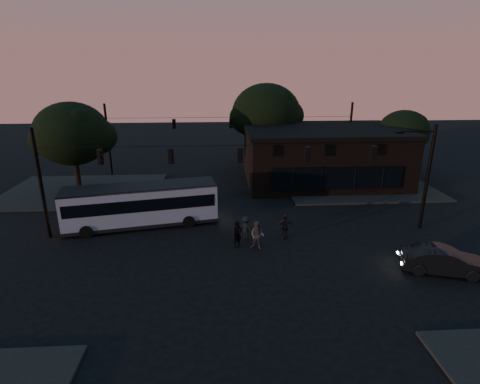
{
  "coord_description": "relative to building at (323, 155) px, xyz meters",
  "views": [
    {
      "loc": [
        -1.45,
        -19.99,
        11.04
      ],
      "look_at": [
        0.0,
        4.0,
        3.0
      ],
      "focal_mm": 28.0,
      "sensor_mm": 36.0,
      "label": 1
    }
  ],
  "objects": [
    {
      "name": "building",
      "position": [
        0.0,
        0.0,
        0.0
      ],
      "size": [
        15.4,
        10.41,
        5.4
      ],
      "color": "black",
      "rests_on": "ground"
    },
    {
      "name": "sidewalk_far_right",
      "position": [
        3.0,
        -1.97,
        -2.63
      ],
      "size": [
        14.0,
        10.0,
        0.15
      ],
      "primitive_type": "cube",
      "color": "black",
      "rests_on": "ground"
    },
    {
      "name": "signal_rig_far",
      "position": [
        -9.0,
        4.03,
        1.5
      ],
      "size": [
        26.24,
        0.3,
        7.5
      ],
      "color": "black",
      "rests_on": "ground"
    },
    {
      "name": "pedestrian_c",
      "position": [
        -6.04,
        -13.23,
        -1.81
      ],
      "size": [
        1.09,
        0.54,
        1.8
      ],
      "primitive_type": "imported",
      "rotation": [
        0.0,
        0.0,
        3.24
      ],
      "color": "black",
      "rests_on": "ground"
    },
    {
      "name": "ground",
      "position": [
        -9.0,
        -15.97,
        -2.71
      ],
      "size": [
        120.0,
        120.0,
        0.0
      ],
      "primitive_type": "plane",
      "color": "black",
      "rests_on": "ground"
    },
    {
      "name": "car",
      "position": [
        2.09,
        -18.07,
        -1.96
      ],
      "size": [
        4.83,
        2.84,
        1.51
      ],
      "primitive_type": "imported",
      "rotation": [
        0.0,
        0.0,
        1.28
      ],
      "color": "black",
      "rests_on": "ground"
    },
    {
      "name": "bus",
      "position": [
        -16.03,
        -10.29,
        -1.0
      ],
      "size": [
        11.09,
        4.56,
        3.04
      ],
      "rotation": [
        0.0,
        0.0,
        0.2
      ],
      "color": "#838BA7",
      "rests_on": "ground"
    },
    {
      "name": "tree_right",
      "position": [
        9.0,
        2.03,
        1.93
      ],
      "size": [
        5.2,
        5.2,
        6.86
      ],
      "color": "black",
      "rests_on": "ground"
    },
    {
      "name": "pedestrian_b",
      "position": [
        -8.06,
        -14.54,
        -1.77
      ],
      "size": [
        1.13,
        1.03,
        1.88
      ],
      "primitive_type": "imported",
      "rotation": [
        0.0,
        0.0,
        -0.44
      ],
      "color": "#403C3A",
      "rests_on": "ground"
    },
    {
      "name": "signal_rig_near",
      "position": [
        -9.0,
        -11.97,
        1.74
      ],
      "size": [
        26.24,
        0.3,
        7.5
      ],
      "color": "black",
      "rests_on": "ground"
    },
    {
      "name": "pedestrian_d",
      "position": [
        -8.63,
        -13.02,
        -1.89
      ],
      "size": [
        1.19,
        1.15,
        1.64
      ],
      "primitive_type": "imported",
      "rotation": [
        0.0,
        0.0,
        2.42
      ],
      "color": "black",
      "rests_on": "ground"
    },
    {
      "name": "pedestrian_a",
      "position": [
        -9.3,
        -14.21,
        -1.81
      ],
      "size": [
        0.78,
        0.72,
        1.79
      ],
      "primitive_type": "imported",
      "rotation": [
        0.0,
        0.0,
        0.59
      ],
      "color": "black",
      "rests_on": "ground"
    },
    {
      "name": "tree_left",
      "position": [
        -23.0,
        -2.97,
        2.86
      ],
      "size": [
        6.4,
        6.4,
        8.3
      ],
      "color": "black",
      "rests_on": "ground"
    },
    {
      "name": "tree_behind",
      "position": [
        -5.0,
        6.03,
        3.48
      ],
      "size": [
        7.6,
        7.6,
        9.43
      ],
      "color": "black",
      "rests_on": "ground"
    },
    {
      "name": "sidewalk_far_left",
      "position": [
        -23.0,
        -1.97,
        -2.63
      ],
      "size": [
        14.0,
        10.0,
        0.15
      ],
      "primitive_type": "cube",
      "color": "black",
      "rests_on": "ground"
    }
  ]
}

